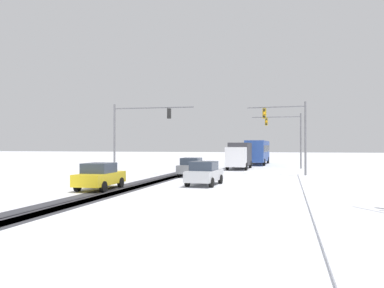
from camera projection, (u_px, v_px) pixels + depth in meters
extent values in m
plane|color=silver|center=(4.00, 250.00, 9.64)|extent=(300.00, 300.00, 0.00)
cube|color=#38383D|center=(136.00, 188.00, 23.67)|extent=(1.03, 30.62, 0.01)
cube|color=#38383D|center=(116.00, 188.00, 24.01)|extent=(0.97, 30.62, 0.01)
cube|color=#38383D|center=(133.00, 188.00, 23.73)|extent=(0.81, 30.62, 0.01)
cube|color=#38383D|center=(127.00, 188.00, 23.82)|extent=(0.74, 30.62, 0.01)
cube|color=white|center=(346.00, 197.00, 19.34)|extent=(4.00, 30.62, 0.12)
cylinder|color=slate|center=(301.00, 141.00, 44.22)|extent=(0.18, 0.18, 6.50)
cylinder|color=slate|center=(276.00, 117.00, 44.83)|extent=(5.68, 0.34, 0.12)
cube|color=#B79319|center=(266.00, 122.00, 45.07)|extent=(0.33, 0.25, 0.90)
sphere|color=black|center=(266.00, 119.00, 44.91)|extent=(0.20, 0.20, 0.20)
sphere|color=orange|center=(266.00, 122.00, 44.91)|extent=(0.20, 0.20, 0.20)
sphere|color=black|center=(266.00, 124.00, 44.91)|extent=(0.20, 0.20, 0.20)
cylinder|color=slate|center=(114.00, 139.00, 34.85)|extent=(0.18, 0.18, 6.50)
cylinder|color=slate|center=(153.00, 108.00, 34.07)|extent=(7.47, 0.38, 0.12)
cube|color=black|center=(169.00, 114.00, 33.75)|extent=(0.33, 0.25, 0.90)
sphere|color=black|center=(170.00, 110.00, 33.91)|extent=(0.20, 0.20, 0.20)
sphere|color=orange|center=(170.00, 114.00, 33.90)|extent=(0.20, 0.20, 0.20)
sphere|color=black|center=(170.00, 117.00, 33.90)|extent=(0.20, 0.20, 0.20)
cylinder|color=slate|center=(305.00, 139.00, 32.59)|extent=(0.18, 0.18, 6.50)
cylinder|color=slate|center=(276.00, 107.00, 33.38)|extent=(5.01, 0.44, 0.12)
cube|color=#B79319|center=(264.00, 113.00, 33.69)|extent=(0.33, 0.26, 0.90)
sphere|color=black|center=(264.00, 110.00, 33.54)|extent=(0.20, 0.20, 0.20)
sphere|color=orange|center=(264.00, 113.00, 33.54)|extent=(0.20, 0.20, 0.20)
sphere|color=black|center=(264.00, 117.00, 33.53)|extent=(0.20, 0.20, 0.20)
cube|color=slate|center=(192.00, 169.00, 32.99)|extent=(1.74, 4.12, 0.70)
cube|color=#2D3847|center=(191.00, 161.00, 32.85)|extent=(1.58, 1.92, 0.60)
cylinder|color=black|center=(186.00, 172.00, 34.41)|extent=(0.23, 0.64, 0.64)
cylinder|color=black|center=(204.00, 172.00, 34.03)|extent=(0.23, 0.64, 0.64)
cylinder|color=black|center=(179.00, 173.00, 31.94)|extent=(0.23, 0.64, 0.64)
cylinder|color=black|center=(197.00, 174.00, 31.56)|extent=(0.23, 0.64, 0.64)
cube|color=#B7BABF|center=(205.00, 175.00, 25.50)|extent=(1.90, 4.18, 0.70)
cube|color=#2D3847|center=(204.00, 166.00, 25.36)|extent=(1.65, 1.98, 0.60)
cylinder|color=black|center=(198.00, 179.00, 26.95)|extent=(0.25, 0.65, 0.64)
cylinder|color=black|center=(220.00, 179.00, 26.48)|extent=(0.25, 0.65, 0.64)
cylinder|color=black|center=(187.00, 182.00, 24.53)|extent=(0.25, 0.65, 0.64)
cylinder|color=black|center=(211.00, 183.00, 24.05)|extent=(0.25, 0.65, 0.64)
cube|color=yellow|center=(100.00, 178.00, 23.03)|extent=(1.87, 4.17, 0.70)
cube|color=#2D3847|center=(99.00, 168.00, 22.88)|extent=(1.64, 1.96, 0.60)
cylinder|color=black|center=(97.00, 182.00, 24.43)|extent=(0.25, 0.65, 0.64)
cylinder|color=black|center=(121.00, 182.00, 24.10)|extent=(0.25, 0.65, 0.64)
cylinder|color=black|center=(78.00, 186.00, 21.95)|extent=(0.25, 0.65, 0.64)
cylinder|color=black|center=(103.00, 187.00, 21.61)|extent=(0.25, 0.65, 0.64)
cube|color=#284793|center=(258.00, 151.00, 54.13)|extent=(2.72, 11.05, 2.90)
cube|color=#283342|center=(258.00, 149.00, 54.13)|extent=(2.75, 10.17, 0.90)
cylinder|color=black|center=(264.00, 162.00, 50.10)|extent=(0.32, 0.97, 0.96)
cylinder|color=black|center=(246.00, 162.00, 50.73)|extent=(0.32, 0.97, 0.96)
cylinder|color=black|center=(268.00, 160.00, 56.99)|extent=(0.32, 0.97, 0.96)
cylinder|color=black|center=(252.00, 160.00, 57.62)|extent=(0.32, 0.97, 0.96)
cube|color=silver|center=(236.00, 157.00, 40.55)|extent=(2.10, 2.20, 2.10)
cube|color=#333338|center=(240.00, 154.00, 44.14)|extent=(2.20, 5.20, 2.60)
cylinder|color=black|center=(246.00, 167.00, 40.72)|extent=(0.28, 0.84, 0.84)
cylinder|color=black|center=(227.00, 166.00, 41.22)|extent=(0.28, 0.84, 0.84)
cylinder|color=black|center=(250.00, 165.00, 45.27)|extent=(0.28, 0.84, 0.84)
cylinder|color=black|center=(233.00, 164.00, 45.77)|extent=(0.28, 0.84, 0.84)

